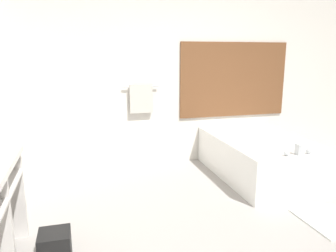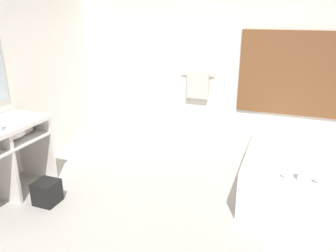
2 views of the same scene
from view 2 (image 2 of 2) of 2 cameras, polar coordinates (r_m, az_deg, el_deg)
The scene contains 4 objects.
ground_plane at distance 3.22m, azimuth -0.93°, elevation -18.71°, with size 16.00×16.00×0.00m, color #A8A39E.
wall_back_with_blinds at distance 4.71m, azimuth 9.61°, elevation 11.30°, with size 7.40×0.13×2.70m.
bathtub at distance 4.08m, azimuth 21.46°, elevation -6.78°, with size 1.10×1.69×0.63m.
waste_bin at distance 3.85m, azimuth -20.34°, elevation -10.77°, with size 0.24×0.24×0.26m.
Camera 2 is at (0.94, -2.35, 1.99)m, focal length 35.00 mm.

